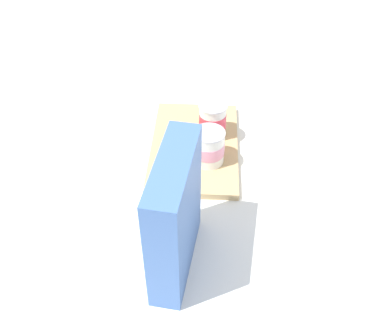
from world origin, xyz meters
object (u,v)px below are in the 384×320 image
cutting_board (194,147)px  cereal_box (175,216)px  yogurt_cup_front (212,120)px  banana_bunch (185,145)px  yogurt_cup_back (209,147)px

cutting_board → cereal_box: bearing=-3.2°
yogurt_cup_front → banana_bunch: (0.07, -0.06, -0.03)m
cutting_board → yogurt_cup_back: yogurt_cup_back is taller
cutting_board → yogurt_cup_front: (-0.04, 0.04, 0.05)m
yogurt_cup_back → yogurt_cup_front: bearing=176.3°
cutting_board → yogurt_cup_back: bearing=31.2°
yogurt_cup_back → cereal_box: bearing=-11.2°
cutting_board → yogurt_cup_back: (0.06, 0.03, 0.05)m
cereal_box → cutting_board: bearing=-175.6°
yogurt_cup_back → cutting_board: bearing=-148.8°
cutting_board → yogurt_cup_back: size_ratio=4.02×
cereal_box → yogurt_cup_back: size_ratio=3.02×
banana_bunch → yogurt_cup_back: bearing=62.3°
cutting_board → cereal_box: 0.35m
cutting_board → cereal_box: size_ratio=1.33×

